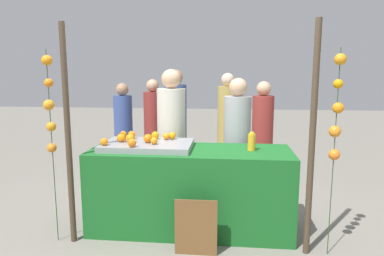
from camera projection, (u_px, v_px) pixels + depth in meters
ground_plane at (191, 228)px, 3.74m from camera, size 24.00×24.00×0.00m
stall_counter at (191, 189)px, 3.67m from camera, size 2.07×0.74×0.86m
orange_tray at (148, 145)px, 3.66m from camera, size 0.92×0.60×0.06m
orange_0 at (172, 136)px, 3.82m from camera, size 0.08×0.08×0.08m
orange_1 at (130, 138)px, 3.63m from camera, size 0.09×0.09×0.09m
orange_2 at (154, 141)px, 3.55m from camera, size 0.07×0.07×0.07m
orange_3 at (123, 134)px, 3.90m from camera, size 0.08×0.08×0.08m
orange_4 at (155, 135)px, 3.83m from camera, size 0.08×0.08×0.08m
orange_5 at (166, 136)px, 3.80m from camera, size 0.07×0.07×0.07m
orange_6 at (122, 136)px, 3.78m from camera, size 0.08×0.08×0.08m
orange_7 at (148, 138)px, 3.63m from camera, size 0.09×0.09×0.09m
orange_8 at (131, 135)px, 3.84m from camera, size 0.09×0.09×0.09m
orange_9 at (104, 142)px, 3.50m from camera, size 0.08×0.08×0.08m
orange_10 at (132, 143)px, 3.42m from camera, size 0.08×0.08×0.08m
orange_11 at (121, 138)px, 3.67m from camera, size 0.09×0.09×0.09m
juice_bottle at (252, 142)px, 3.54m from camera, size 0.08×0.08×0.19m
chalkboard_sign at (196, 228)px, 3.15m from camera, size 0.38×0.03×0.54m
vendor_left at (172, 144)px, 4.21m from camera, size 0.34×0.34×1.68m
vendor_right at (237, 149)px, 4.17m from camera, size 0.32×0.32×1.58m
crowd_person_0 at (153, 128)px, 5.83m from camera, size 0.31×0.31×1.53m
crowd_person_1 at (176, 129)px, 5.37m from camera, size 0.34×0.34×1.68m
crowd_person_2 at (262, 138)px, 5.04m from camera, size 0.30×0.30×1.52m
crowd_person_3 at (227, 125)px, 5.90m from camera, size 0.33×0.33×1.63m
crowd_person_4 at (124, 132)px, 5.64m from camera, size 0.29×0.29×1.47m
canopy_post_left at (68, 137)px, 3.28m from camera, size 0.06×0.06×2.10m
canopy_post_right at (312, 141)px, 3.05m from camera, size 0.06×0.06×2.10m
garland_strand_left at (49, 105)px, 3.24m from camera, size 0.11×0.11×1.85m
garland_strand_right at (337, 111)px, 2.98m from camera, size 0.11×0.11×1.85m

